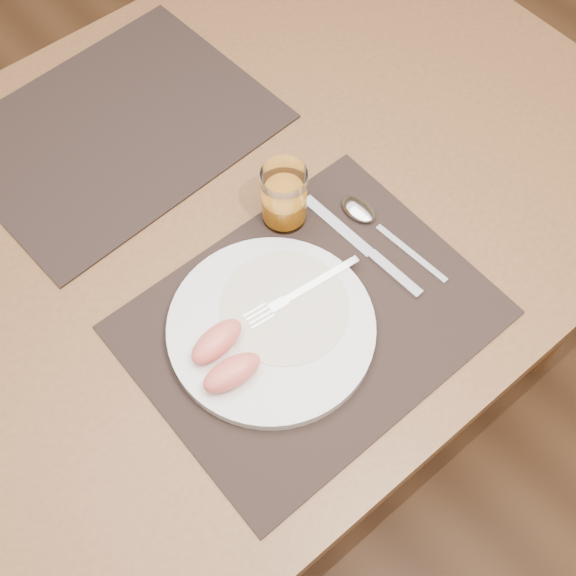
# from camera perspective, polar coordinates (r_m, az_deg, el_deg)

# --- Properties ---
(ground) EXTENTS (5.00, 5.00, 0.00)m
(ground) POSITION_cam_1_polar(r_m,az_deg,el_deg) (1.71, -4.30, -9.23)
(ground) COLOR brown
(ground) RESTS_ON ground
(table) EXTENTS (1.40, 0.90, 0.75)m
(table) POSITION_cam_1_polar(r_m,az_deg,el_deg) (1.11, -6.56, 2.74)
(table) COLOR brown
(table) RESTS_ON ground
(placemat_near) EXTENTS (0.45, 0.35, 0.00)m
(placemat_near) POSITION_cam_1_polar(r_m,az_deg,el_deg) (0.95, 1.74, -2.52)
(placemat_near) COLOR black
(placemat_near) RESTS_ON table
(placemat_far) EXTENTS (0.47, 0.38, 0.00)m
(placemat_far) POSITION_cam_1_polar(r_m,az_deg,el_deg) (1.17, -13.39, 12.09)
(placemat_far) COLOR black
(placemat_far) RESTS_ON table
(plate) EXTENTS (0.27, 0.27, 0.02)m
(plate) POSITION_cam_1_polar(r_m,az_deg,el_deg) (0.93, -1.33, -3.17)
(plate) COLOR white
(plate) RESTS_ON placemat_near
(plate_dressing) EXTENTS (0.17, 0.17, 0.00)m
(plate_dressing) POSITION_cam_1_polar(r_m,az_deg,el_deg) (0.94, -0.30, -1.47)
(plate_dressing) COLOR white
(plate_dressing) RESTS_ON plate
(fork) EXTENTS (0.18, 0.04, 0.00)m
(fork) POSITION_cam_1_polar(r_m,az_deg,el_deg) (0.94, 0.45, -0.62)
(fork) COLOR silver
(fork) RESTS_ON plate
(knife) EXTENTS (0.03, 0.22, 0.01)m
(knife) POSITION_cam_1_polar(r_m,az_deg,el_deg) (1.00, 6.55, 2.73)
(knife) COLOR silver
(knife) RESTS_ON placemat_near
(spoon) EXTENTS (0.04, 0.19, 0.01)m
(spoon) POSITION_cam_1_polar(r_m,az_deg,el_deg) (1.03, 6.20, 5.71)
(spoon) COLOR silver
(spoon) RESTS_ON placemat_near
(juice_glass) EXTENTS (0.06, 0.06, 0.10)m
(juice_glass) POSITION_cam_1_polar(r_m,az_deg,el_deg) (1.00, -0.31, 7.11)
(juice_glass) COLOR white
(juice_glass) RESTS_ON placemat_near
(grapefruit_wedges) EXTENTS (0.09, 0.09, 0.03)m
(grapefruit_wedges) POSITION_cam_1_polar(r_m,az_deg,el_deg) (0.89, -5.07, -5.44)
(grapefruit_wedges) COLOR #F47363
(grapefruit_wedges) RESTS_ON plate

